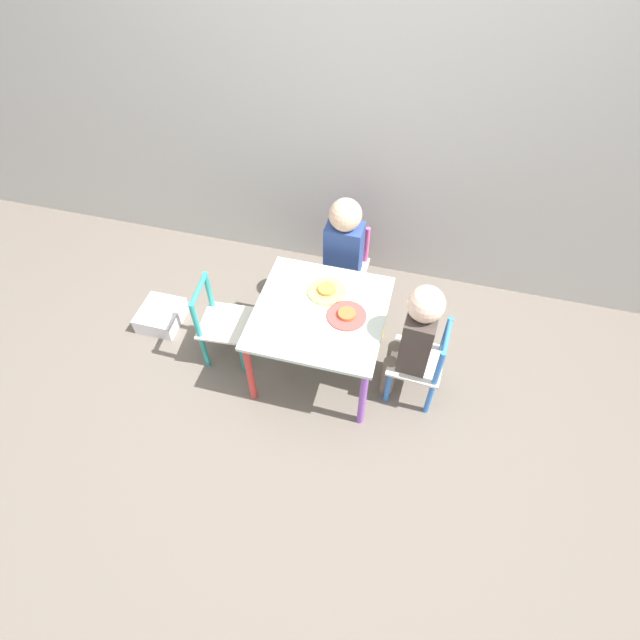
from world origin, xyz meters
TOP-DOWN VIEW (x-y plane):
  - ground_plane at (0.00, 0.00)m, footprint 6.00×6.00m
  - house_wall at (0.00, 0.88)m, footprint 6.00×0.06m
  - kids_table at (0.00, 0.00)m, footprint 0.64×0.64m
  - chair_pink at (0.01, 0.53)m, footprint 0.26×0.26m
  - chair_blue at (0.53, -0.03)m, footprint 0.28×0.28m
  - chair_teal at (-0.53, -0.05)m, footprint 0.28×0.28m
  - child_back at (0.01, 0.47)m, footprint 0.20×0.22m
  - child_right at (0.47, -0.03)m, footprint 0.22×0.21m
  - plate_back at (0.00, 0.13)m, footprint 0.20×0.20m
  - plate_right at (0.13, 0.00)m, footprint 0.19×0.19m
  - storage_bin at (-0.99, 0.06)m, footprint 0.23×0.25m

SIDE VIEW (x-z plane):
  - ground_plane at x=0.00m, z-range 0.00..0.00m
  - storage_bin at x=-0.99m, z-range 0.00..0.10m
  - chair_pink at x=0.01m, z-range -0.01..0.50m
  - chair_blue at x=0.53m, z-range -0.01..0.50m
  - chair_teal at x=-0.53m, z-range -0.01..0.50m
  - kids_table at x=0.00m, z-range 0.17..0.62m
  - child_right at x=0.47m, z-range 0.08..0.84m
  - child_back at x=0.01m, z-range 0.08..0.84m
  - plate_right at x=0.13m, z-range 0.45..0.47m
  - plate_back at x=0.00m, z-range 0.45..0.47m
  - house_wall at x=0.00m, z-range 0.00..2.60m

